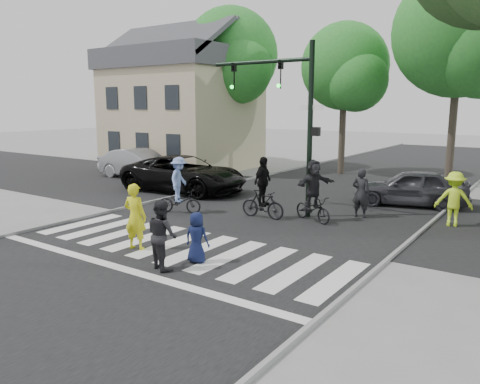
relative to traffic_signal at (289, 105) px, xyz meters
The scene contains 23 objects.
ground 7.33m from the traffic_signal, 93.27° to the right, with size 120.00×120.00×0.00m, color gray.
road_stem 4.09m from the traffic_signal, 106.46° to the right, with size 10.00×70.00×0.01m, color black.
road_cross 4.31m from the traffic_signal, 101.11° to the left, with size 70.00×10.00×0.01m, color black.
curb_left 6.74m from the traffic_signal, 167.50° to the right, with size 0.10×70.00×0.10m, color gray.
curb_right 6.19m from the traffic_signal, 14.31° to the right, with size 0.10×70.00×0.10m, color gray.
crosswalk 6.78m from the traffic_signal, 93.66° to the right, with size 10.00×3.85×0.01m.
traffic_signal is the anchor object (origin of this frame).
bg_tree_0 17.31m from the traffic_signal, 145.17° to the left, with size 5.46×5.20×8.97m.
bg_tree_1 13.26m from the traffic_signal, 134.31° to the left, with size 6.09×5.80×9.80m.
bg_tree_2 10.80m from the traffic_signal, 101.45° to the left, with size 5.04×4.80×8.40m.
bg_tree_3 10.35m from the traffic_signal, 66.46° to the left, with size 6.30×6.00×10.20m.
house 14.17m from the traffic_signal, 146.70° to the left, with size 8.40×8.10×8.82m.
pedestrian_woman 6.91m from the traffic_signal, 102.05° to the right, with size 0.66×0.44×1.82m, color yellow.
pedestrian_child 6.88m from the traffic_signal, 82.59° to the right, with size 0.63×0.41×1.29m, color #11193F.
pedestrian_adult 7.48m from the traffic_signal, 86.74° to the right, with size 0.82×0.64×1.68m, color black.
cyclist_left 4.93m from the traffic_signal, 146.69° to the right, with size 1.72×1.20×2.06m.
cyclist_mid 3.23m from the traffic_signal, 107.52° to the right, with size 1.66×1.01×2.15m.
cyclist_right 3.27m from the traffic_signal, 21.50° to the right, with size 1.76×1.62×2.11m.
car_suv 6.86m from the traffic_signal, 168.54° to the left, with size 2.72×5.89×1.64m, color black.
car_silver 11.51m from the traffic_signal, 164.74° to the left, with size 1.67×4.79×1.58m, color #949699.
car_grey 6.06m from the traffic_signal, 50.30° to the left, with size 1.71×4.25×1.45m, color #37363D.
bystander_hivis 6.28m from the traffic_signal, 15.78° to the left, with size 1.15×0.66×1.79m, color #D0FF27.
bystander_dark 3.98m from the traffic_signal, 21.21° to the left, with size 0.63×0.42×1.74m, color black.
Camera 1 is at (8.39, -8.40, 3.87)m, focal length 35.00 mm.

